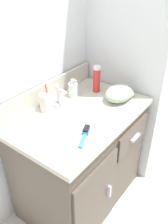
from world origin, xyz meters
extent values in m
plane|color=beige|center=(0.00, 0.00, 0.00)|extent=(6.00, 6.00, 0.00)
cube|color=silver|center=(0.00, 0.33, 1.10)|extent=(1.05, 0.08, 2.20)
cube|color=silver|center=(0.48, 0.00, 1.10)|extent=(0.08, 0.63, 2.20)
cube|color=brown|center=(0.00, 0.00, 0.35)|extent=(0.84, 0.51, 0.71)
cube|color=brown|center=(-0.20, -0.26, 0.32)|extent=(0.40, 0.02, 0.56)
cube|color=brown|center=(0.21, -0.26, 0.55)|extent=(0.37, 0.02, 0.17)
cube|color=silver|center=(-0.08, -0.28, 0.32)|extent=(0.02, 0.02, 0.09)
cube|color=silver|center=(0.21, -0.28, 0.55)|extent=(0.10, 0.02, 0.01)
cube|color=beige|center=(0.00, 0.00, 0.72)|extent=(0.87, 0.55, 0.03)
ellipsoid|color=#B6B2A4|center=(0.00, 0.00, 0.63)|extent=(0.37, 0.28, 0.21)
cylinder|color=silver|center=(0.00, 0.00, 0.53)|extent=(0.03, 0.03, 0.01)
cube|color=beige|center=(0.00, 0.27, 0.80)|extent=(0.87, 0.02, 0.12)
cube|color=silver|center=(0.00, 0.17, 0.75)|extent=(0.09, 0.06, 0.02)
cylinder|color=silver|center=(0.00, 0.17, 0.80)|extent=(0.02, 0.02, 0.08)
cylinder|color=silver|center=(0.00, 0.14, 0.84)|extent=(0.02, 0.06, 0.02)
sphere|color=silver|center=(0.00, 0.18, 0.86)|extent=(0.03, 0.03, 0.03)
cylinder|color=silver|center=(-0.09, 0.19, 0.79)|extent=(0.07, 0.07, 0.11)
cylinder|color=#D13838|center=(-0.07, 0.20, 0.82)|extent=(0.03, 0.02, 0.16)
cube|color=white|center=(-0.06, 0.20, 0.90)|extent=(0.02, 0.02, 0.03)
cylinder|color=silver|center=(0.14, 0.17, 0.78)|extent=(0.06, 0.06, 0.09)
cylinder|color=silver|center=(0.14, 0.17, 0.84)|extent=(0.03, 0.03, 0.03)
cylinder|color=silver|center=(0.14, 0.15, 0.86)|extent=(0.01, 0.03, 0.01)
cylinder|color=red|center=(0.29, 0.08, 0.82)|extent=(0.05, 0.05, 0.16)
cylinder|color=white|center=(0.29, 0.08, 0.91)|extent=(0.05, 0.05, 0.02)
cube|color=teal|center=(-0.20, -0.17, 0.74)|extent=(0.11, 0.06, 0.01)
cube|color=teal|center=(-0.12, -0.14, 0.74)|extent=(0.07, 0.06, 0.02)
cube|color=black|center=(-0.12, -0.14, 0.76)|extent=(0.06, 0.05, 0.01)
ellipsoid|color=#A8BCA3|center=(0.28, -0.10, 0.78)|extent=(0.21, 0.16, 0.09)
ellipsoid|color=#B0C6AB|center=(0.33, -0.12, 0.77)|extent=(0.13, 0.11, 0.07)
camera|label=1|loc=(-0.98, -0.77, 1.56)|focal=40.00mm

